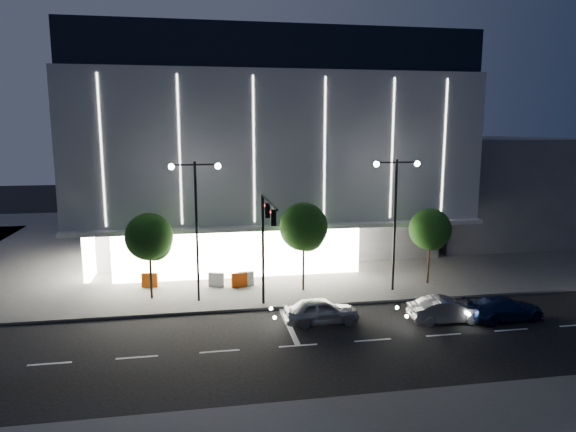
# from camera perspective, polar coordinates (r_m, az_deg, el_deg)

# --- Properties ---
(ground) EXTENTS (160.00, 160.00, 0.00)m
(ground) POSITION_cam_1_polar(r_m,az_deg,el_deg) (28.22, -3.56, -13.24)
(ground) COLOR black
(ground) RESTS_ON ground
(sidewalk_museum) EXTENTS (70.00, 40.00, 0.15)m
(sidewalk_museum) POSITION_cam_1_polar(r_m,az_deg,el_deg) (51.60, -0.99, -2.47)
(sidewalk_museum) COLOR #474747
(sidewalk_museum) RESTS_ON ground
(museum) EXTENTS (30.00, 25.80, 18.00)m
(museum) POSITION_cam_1_polar(r_m,az_deg,el_deg) (48.50, -3.09, 7.70)
(museum) COLOR #4C4C51
(museum) RESTS_ON ground
(annex_building) EXTENTS (16.00, 20.00, 10.00)m
(annex_building) POSITION_cam_1_polar(r_m,az_deg,el_deg) (57.84, 20.05, 3.21)
(annex_building) COLOR #4C4C51
(annex_building) RESTS_ON ground
(traffic_mast) EXTENTS (0.33, 5.89, 7.07)m
(traffic_mast) POSITION_cam_1_polar(r_m,az_deg,el_deg) (30.01, -2.47, -1.76)
(traffic_mast) COLOR black
(traffic_mast) RESTS_ON ground
(street_lamp_west) EXTENTS (3.16, 0.36, 9.00)m
(street_lamp_west) POSITION_cam_1_polar(r_m,az_deg,el_deg) (32.23, -10.17, 0.58)
(street_lamp_west) COLOR black
(street_lamp_west) RESTS_ON ground
(street_lamp_east) EXTENTS (3.16, 0.36, 9.00)m
(street_lamp_east) POSITION_cam_1_polar(r_m,az_deg,el_deg) (34.66, 11.85, 1.16)
(street_lamp_east) COLOR black
(street_lamp_east) RESTS_ON ground
(tree_left) EXTENTS (3.02, 3.02, 5.72)m
(tree_left) POSITION_cam_1_polar(r_m,az_deg,el_deg) (33.74, -15.13, -2.52)
(tree_left) COLOR black
(tree_left) RESTS_ON ground
(tree_mid) EXTENTS (3.25, 3.25, 6.15)m
(tree_mid) POSITION_cam_1_polar(r_m,az_deg,el_deg) (34.20, 1.77, -1.51)
(tree_mid) COLOR black
(tree_mid) RESTS_ON ground
(tree_right) EXTENTS (2.91, 2.91, 5.51)m
(tree_right) POSITION_cam_1_polar(r_m,az_deg,el_deg) (37.13, 15.51, -1.67)
(tree_right) COLOR black
(tree_right) RESTS_ON ground
(car_lead) EXTENTS (4.34, 1.86, 1.46)m
(car_lead) POSITION_cam_1_polar(r_m,az_deg,el_deg) (29.76, 3.73, -10.48)
(car_lead) COLOR #979A9E
(car_lead) RESTS_ON ground
(car_second) EXTENTS (4.36, 1.66, 1.42)m
(car_second) POSITION_cam_1_polar(r_m,az_deg,el_deg) (31.27, 17.20, -9.94)
(car_second) COLOR gray
(car_second) RESTS_ON ground
(car_third) EXTENTS (4.80, 2.25, 1.36)m
(car_third) POSITION_cam_1_polar(r_m,az_deg,el_deg) (32.77, 22.89, -9.43)
(car_third) COLOR #15224E
(car_third) RESTS_ON ground
(barrier_a) EXTENTS (1.13, 0.43, 1.00)m
(barrier_a) POSITION_cam_1_polar(r_m,az_deg,el_deg) (36.94, -15.12, -6.88)
(barrier_a) COLOR #C7450B
(barrier_a) RESTS_ON sidewalk_museum
(barrier_b) EXTENTS (1.12, 0.59, 1.00)m
(barrier_b) POSITION_cam_1_polar(r_m,az_deg,el_deg) (36.10, -7.95, -7.02)
(barrier_b) COLOR silver
(barrier_b) RESTS_ON sidewalk_museum
(barrier_c) EXTENTS (1.13, 0.50, 1.00)m
(barrier_c) POSITION_cam_1_polar(r_m,az_deg,el_deg) (35.90, -5.44, -7.06)
(barrier_c) COLOR #D7460B
(barrier_c) RESTS_ON sidewalk_museum
(barrier_d) EXTENTS (1.12, 0.39, 1.00)m
(barrier_d) POSITION_cam_1_polar(r_m,az_deg,el_deg) (36.12, -4.70, -6.95)
(barrier_d) COLOR white
(barrier_d) RESTS_ON sidewalk_museum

